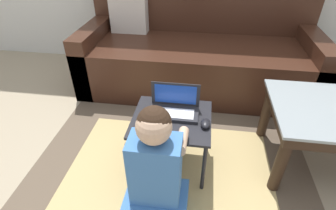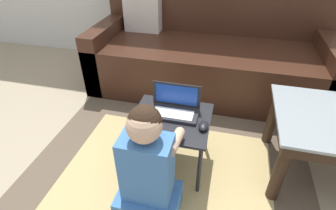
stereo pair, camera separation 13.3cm
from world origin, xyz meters
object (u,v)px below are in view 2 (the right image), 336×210
computer_mouse (204,126)px  laptop (174,109)px  person_seated (148,171)px  laptop_desk (171,124)px  couch (208,55)px

computer_mouse → laptop: bearing=152.1°
computer_mouse → person_seated: size_ratio=0.12×
laptop_desk → laptop: size_ratio=1.58×
laptop_desk → computer_mouse: (0.21, -0.05, 0.07)m
laptop_desk → laptop: 0.10m
laptop → computer_mouse: (0.20, -0.11, -0.01)m
laptop_desk → computer_mouse: bearing=-12.9°
laptop_desk → computer_mouse: computer_mouse is taller
laptop → person_seated: 0.45m
couch → computer_mouse: size_ratio=23.90×
couch → laptop_desk: (-0.10, -1.16, 0.03)m
laptop → computer_mouse: bearing=-27.9°
computer_mouse → person_seated: 0.42m
laptop → couch: bearing=85.2°
laptop_desk → person_seated: person_seated is taller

